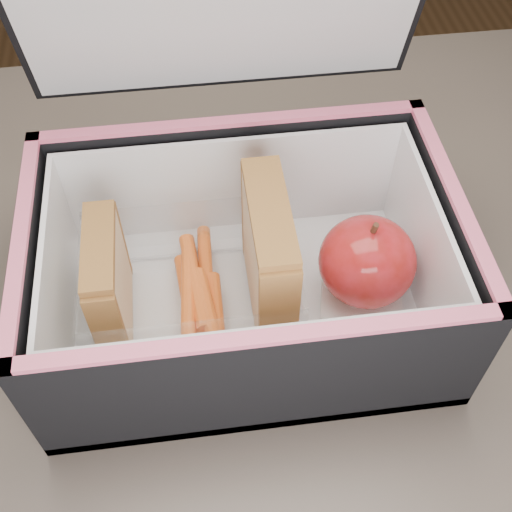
{
  "coord_description": "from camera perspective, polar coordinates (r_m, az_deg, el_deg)",
  "views": [
    {
      "loc": [
        -0.08,
        -0.3,
        1.22
      ],
      "look_at": [
        -0.04,
        0.02,
        0.81
      ],
      "focal_mm": 45.0,
      "sensor_mm": 36.0,
      "label": 1
    }
  ],
  "objects": [
    {
      "name": "sandwich_right",
      "position": [
        0.5,
        1.12,
        -0.14
      ],
      "size": [
        0.03,
        0.11,
        0.12
      ],
      "color": "beige",
      "rests_on": "plastic_tub"
    },
    {
      "name": "lunch_bag",
      "position": [
        0.51,
        -1.05,
        -0.14
      ],
      "size": [
        0.33,
        0.27,
        0.32
      ],
      "color": "black",
      "rests_on": "kitchen_table"
    },
    {
      "name": "sandwich_left",
      "position": [
        0.51,
        -12.96,
        -2.28
      ],
      "size": [
        0.02,
        0.08,
        0.1
      ],
      "color": "beige",
      "rests_on": "plastic_tub"
    },
    {
      "name": "red_apple",
      "position": [
        0.53,
        9.85,
        -0.49
      ],
      "size": [
        0.09,
        0.09,
        0.08
      ],
      "rotation": [
        0.0,
        0.0,
        0.21
      ],
      "color": "maroon",
      "rests_on": "paper_napkin"
    },
    {
      "name": "kitchen_table",
      "position": [
        0.64,
        3.54,
        -9.73
      ],
      "size": [
        1.2,
        0.8,
        0.75
      ],
      "color": "brown",
      "rests_on": "ground"
    },
    {
      "name": "carrot_sticks",
      "position": [
        0.53,
        -5.05,
        -3.75
      ],
      "size": [
        0.04,
        0.15,
        0.03
      ],
      "color": "#D55C1A",
      "rests_on": "plastic_tub"
    },
    {
      "name": "plastic_tub",
      "position": [
        0.52,
        -5.8,
        -2.62
      ],
      "size": [
        0.17,
        0.12,
        0.07
      ],
      "primitive_type": null,
      "color": "white",
      "rests_on": "lunch_bag"
    },
    {
      "name": "paper_napkin",
      "position": [
        0.56,
        9.33,
        -2.88
      ],
      "size": [
        0.08,
        0.08,
        0.01
      ],
      "primitive_type": "cube",
      "rotation": [
        0.0,
        0.0,
        -0.23
      ],
      "color": "white",
      "rests_on": "lunch_bag"
    }
  ]
}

